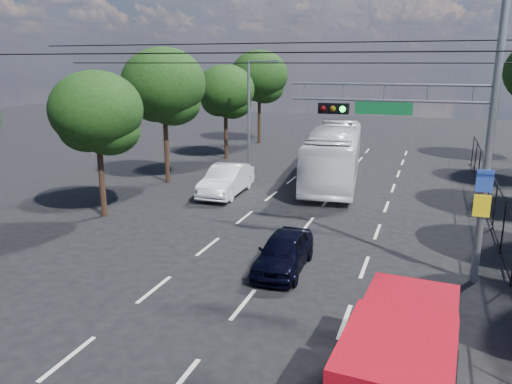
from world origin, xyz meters
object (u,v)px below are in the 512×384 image
at_px(signal_mast, 449,119).
at_px(white_bus, 334,155).
at_px(white_van, 226,180).
at_px(navy_hatchback, 284,251).
at_px(red_pickup, 402,357).

distance_m(signal_mast, white_bus, 14.21).
bearing_deg(signal_mast, white_van, 144.76).
bearing_deg(navy_hatchback, white_bus, 92.16).
distance_m(navy_hatchback, white_van, 10.40).
height_order(signal_mast, red_pickup, signal_mast).
distance_m(signal_mast, red_pickup, 8.20).
height_order(red_pickup, navy_hatchback, red_pickup).
height_order(signal_mast, navy_hatchback, signal_mast).
bearing_deg(white_van, white_bus, 42.95).
bearing_deg(white_bus, white_van, -141.37).
bearing_deg(navy_hatchback, white_van, 121.95).
xyz_separation_m(white_bus, white_van, (-4.84, -4.90, -0.84)).
height_order(navy_hatchback, white_bus, white_bus).
bearing_deg(red_pickup, signal_mast, 84.83).
bearing_deg(white_van, red_pickup, -57.89).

